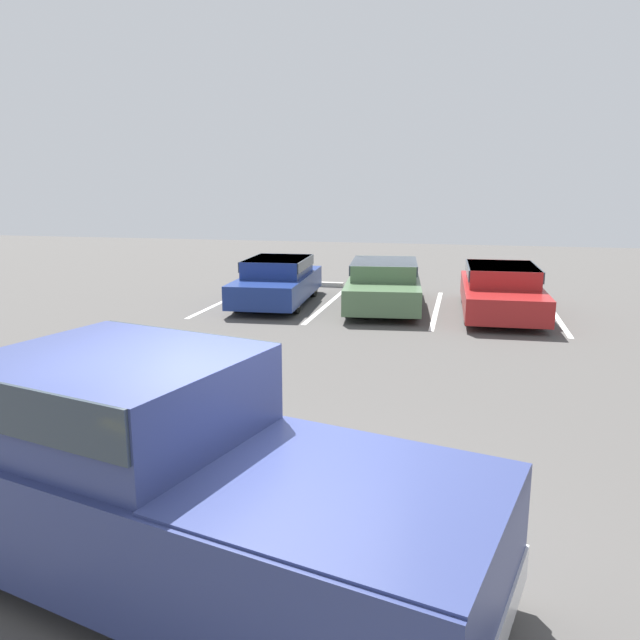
{
  "coord_description": "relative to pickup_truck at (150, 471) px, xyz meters",
  "views": [
    {
      "loc": [
        1.71,
        -4.73,
        3.12
      ],
      "look_at": [
        -0.51,
        4.85,
        1.0
      ],
      "focal_mm": 35.0,
      "sensor_mm": 36.0,
      "label": 1
    }
  ],
  "objects": [
    {
      "name": "ground_plane",
      "position": [
        0.65,
        0.56,
        -0.9
      ],
      "size": [
        60.0,
        60.0,
        0.0
      ],
      "primitive_type": "plane",
      "color": "#4C4947"
    },
    {
      "name": "parked_sedan_a",
      "position": [
        -2.51,
        11.77,
        -0.24
      ],
      "size": [
        1.96,
        4.38,
        1.22
      ],
      "rotation": [
        0.0,
        0.0,
        -1.51
      ],
      "color": "navy",
      "rests_on": "ground_plane"
    },
    {
      "name": "pickup_truck",
      "position": [
        0.0,
        0.0,
        0.0
      ],
      "size": [
        5.86,
        3.23,
        1.83
      ],
      "rotation": [
        0.0,
        0.0,
        -0.25
      ],
      "color": "navy",
      "rests_on": "ground_plane"
    },
    {
      "name": "stall_stripe_a",
      "position": [
        -4.06,
        11.91,
        -0.89
      ],
      "size": [
        0.12,
        5.16,
        0.01
      ],
      "primitive_type": "cube",
      "color": "white",
      "rests_on": "ground_plane"
    },
    {
      "name": "stall_stripe_b",
      "position": [
        -1.17,
        11.91,
        -0.89
      ],
      "size": [
        0.12,
        5.16,
        0.01
      ],
      "primitive_type": "cube",
      "color": "white",
      "rests_on": "ground_plane"
    },
    {
      "name": "parked_sedan_c",
      "position": [
        3.28,
        11.69,
        -0.25
      ],
      "size": [
        1.98,
        4.76,
        1.2
      ],
      "rotation": [
        0.0,
        0.0,
        -1.54
      ],
      "color": "maroon",
      "rests_on": "ground_plane"
    },
    {
      "name": "wheel_stop_curb",
      "position": [
        -2.21,
        14.86,
        -0.83
      ],
      "size": [
        1.82,
        0.2,
        0.14
      ],
      "primitive_type": "cube",
      "color": "#B7B2A8",
      "rests_on": "ground_plane"
    },
    {
      "name": "stall_stripe_d",
      "position": [
        4.62,
        11.91,
        -0.89
      ],
      "size": [
        0.12,
        5.16,
        0.01
      ],
      "primitive_type": "cube",
      "color": "white",
      "rests_on": "ground_plane"
    },
    {
      "name": "parked_sedan_b",
      "position": [
        0.34,
        11.97,
        -0.25
      ],
      "size": [
        2.3,
        4.85,
        1.2
      ],
      "rotation": [
        0.0,
        0.0,
        -1.47
      ],
      "color": "#4C6B47",
      "rests_on": "ground_plane"
    },
    {
      "name": "stall_stripe_c",
      "position": [
        1.73,
        11.91,
        -0.89
      ],
      "size": [
        0.12,
        5.16,
        0.01
      ],
      "primitive_type": "cube",
      "color": "white",
      "rests_on": "ground_plane"
    }
  ]
}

